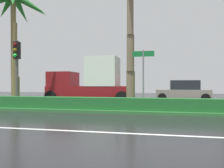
{
  "coord_description": "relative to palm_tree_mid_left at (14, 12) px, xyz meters",
  "views": [
    {
      "loc": [
        0.98,
        -4.59,
        1.47
      ],
      "look_at": [
        -2.5,
        12.18,
        1.42
      ],
      "focal_mm": 36.28,
      "sensor_mm": 36.0,
      "label": 1
    }
  ],
  "objects": [
    {
      "name": "traffic_signal_median_left",
      "position": [
        1.34,
        -1.64,
        -3.34
      ],
      "size": [
        0.28,
        0.43,
        3.73
      ],
      "color": "#4C4C47",
      "rests_on": "median_strip"
    },
    {
      "name": "median_strip",
      "position": [
        8.17,
        -0.38,
        -5.98
      ],
      "size": [
        85.5,
        4.0,
        0.15
      ],
      "primitive_type": "cube",
      "color": "#2D6B33",
      "rests_on": "ground_plane"
    },
    {
      "name": "ground_plane",
      "position": [
        8.17,
        0.62,
        -6.1
      ],
      "size": [
        90.0,
        42.0,
        0.1
      ],
      "primitive_type": "cube",
      "color": "black"
    },
    {
      "name": "box_truck_lead",
      "position": [
        3.99,
        3.82,
        -4.51
      ],
      "size": [
        6.4,
        2.64,
        3.46
      ],
      "rotation": [
        0.0,
        0.0,
        3.14
      ],
      "color": "maroon",
      "rests_on": "ground_plane"
    },
    {
      "name": "car_in_traffic_leading",
      "position": [
        11.11,
        6.55,
        -5.23
      ],
      "size": [
        4.3,
        2.02,
        1.72
      ],
      "rotation": [
        0.0,
        0.0,
        3.14
      ],
      "color": "gray",
      "rests_on": "ground_plane"
    },
    {
      "name": "near_lane_divider_stripe",
      "position": [
        8.17,
        -6.38,
        -6.05
      ],
      "size": [
        81.0,
        0.14,
        0.01
      ],
      "primitive_type": "cube",
      "color": "white",
      "rests_on": "ground_plane"
    },
    {
      "name": "street_name_sign",
      "position": [
        8.38,
        -1.43,
        -3.97
      ],
      "size": [
        1.1,
        0.08,
        3.0
      ],
      "color": "slate",
      "rests_on": "median_strip"
    },
    {
      "name": "palm_tree_mid_left",
      "position": [
        0.0,
        0.0,
        0.0
      ],
      "size": [
        4.38,
        4.56,
        7.49
      ],
      "color": "brown",
      "rests_on": "median_strip"
    },
    {
      "name": "median_hedge",
      "position": [
        8.17,
        -1.78,
        -5.6
      ],
      "size": [
        76.5,
        0.7,
        0.6
      ],
      "color": "#1E6028",
      "rests_on": "median_strip"
    }
  ]
}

